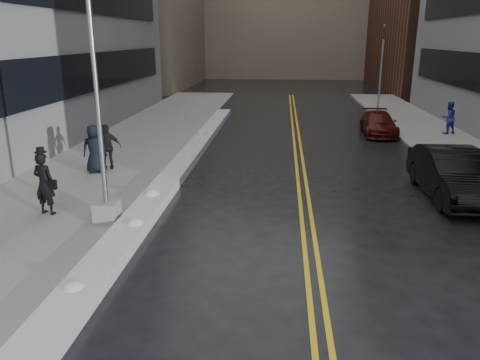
% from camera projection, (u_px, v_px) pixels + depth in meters
% --- Properties ---
extents(ground, '(160.00, 160.00, 0.00)m').
position_uv_depth(ground, '(210.00, 262.00, 11.46)').
color(ground, black).
rests_on(ground, ground).
extents(sidewalk_west, '(5.50, 50.00, 0.15)m').
position_uv_depth(sidewalk_west, '(119.00, 156.00, 21.45)').
color(sidewalk_west, gray).
rests_on(sidewalk_west, ground).
extents(sidewalk_east, '(4.00, 50.00, 0.15)m').
position_uv_depth(sidewalk_east, '(475.00, 164.00, 20.10)').
color(sidewalk_east, gray).
rests_on(sidewalk_east, ground).
extents(lane_line_left, '(0.12, 50.00, 0.01)m').
position_uv_depth(lane_line_left, '(296.00, 161.00, 20.78)').
color(lane_line_left, gold).
rests_on(lane_line_left, ground).
extents(lane_line_right, '(0.12, 50.00, 0.01)m').
position_uv_depth(lane_line_right, '(303.00, 161.00, 20.75)').
color(lane_line_right, gold).
rests_on(lane_line_right, ground).
extents(snow_ridge, '(0.90, 30.00, 0.34)m').
position_uv_depth(snow_ridge, '(180.00, 167.00, 19.24)').
color(snow_ridge, silver).
rests_on(snow_ridge, ground).
extents(building_west_far, '(14.00, 22.00, 18.00)m').
position_uv_depth(building_west_far, '(130.00, 2.00, 52.05)').
color(building_west_far, gray).
rests_on(building_west_far, ground).
extents(lamppost, '(0.65, 0.65, 7.62)m').
position_uv_depth(lamppost, '(101.00, 141.00, 12.90)').
color(lamppost, gray).
rests_on(lamppost, sidewalk_west).
extents(fire_hydrant, '(0.26, 0.26, 0.73)m').
position_uv_depth(fire_hydrant, '(452.00, 153.00, 20.05)').
color(fire_hydrant, maroon).
rests_on(fire_hydrant, sidewalk_east).
extents(traffic_signal, '(0.16, 0.20, 6.00)m').
position_uv_depth(traffic_signal, '(381.00, 65.00, 32.59)').
color(traffic_signal, gray).
rests_on(traffic_signal, sidewalk_east).
extents(pedestrian_fedora, '(0.78, 0.60, 1.91)m').
position_uv_depth(pedestrian_fedora, '(44.00, 184.00, 13.94)').
color(pedestrian_fedora, black).
rests_on(pedestrian_fedora, sidewalk_west).
extents(pedestrian_c, '(1.04, 0.80, 1.90)m').
position_uv_depth(pedestrian_c, '(94.00, 149.00, 18.30)').
color(pedestrian_c, black).
rests_on(pedestrian_c, sidewalk_west).
extents(pedestrian_d, '(1.17, 0.80, 1.84)m').
position_uv_depth(pedestrian_d, '(107.00, 147.00, 18.77)').
color(pedestrian_d, black).
rests_on(pedestrian_d, sidewalk_west).
extents(pedestrian_east, '(1.03, 0.92, 1.77)m').
position_uv_depth(pedestrian_east, '(449.00, 118.00, 25.79)').
color(pedestrian_east, navy).
rests_on(pedestrian_east, sidewalk_east).
extents(car_black, '(1.85, 5.12, 1.68)m').
position_uv_depth(car_black, '(453.00, 174.00, 15.85)').
color(car_black, black).
rests_on(car_black, ground).
extents(car_maroon, '(1.94, 4.39, 1.25)m').
position_uv_depth(car_maroon, '(379.00, 124.00, 26.34)').
color(car_maroon, '#3E0D0A').
rests_on(car_maroon, ground).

